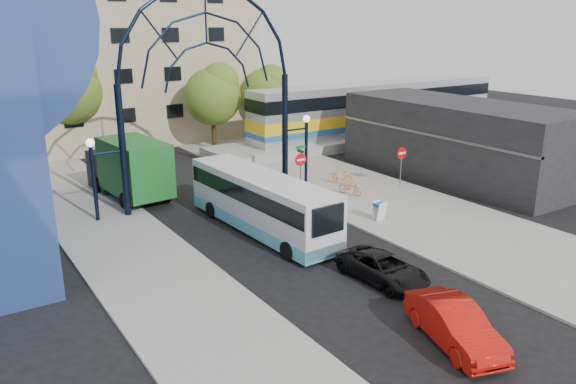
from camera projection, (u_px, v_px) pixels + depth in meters
ground at (375, 294)px, 21.44m from camera, size 120.00×120.00×0.00m
sidewalk_east at (440, 223)px, 28.83m from camera, size 8.00×56.00×0.12m
plaza_west at (156, 276)px, 22.79m from camera, size 5.00×50.00×0.12m
gateway_arch at (207, 49)px, 30.14m from camera, size 13.64×0.44×12.10m
stop_sign at (301, 164)px, 32.97m from camera, size 0.80×0.07×2.50m
do_not_enter_sign at (402, 157)px, 34.64m from camera, size 0.76×0.07×2.48m
street_name_sign at (301, 158)px, 33.62m from camera, size 0.70×0.70×2.80m
sandwich_board at (379, 208)px, 28.94m from camera, size 0.55×0.61×0.99m
commercial_block_east at (457, 140)px, 37.12m from camera, size 6.00×16.00×5.00m
apartment_block at (123, 58)px, 48.41m from camera, size 20.00×12.10×14.00m
train_platform at (378, 135)px, 49.43m from camera, size 32.00×5.00×0.80m
train_car at (379, 107)px, 48.70m from camera, size 25.10×3.05×4.20m
tree_north_a at (214, 93)px, 44.04m from camera, size 4.48×4.48×7.00m
tree_north_b at (69, 88)px, 41.78m from camera, size 5.12×5.12×8.00m
tree_north_c at (266, 90)px, 48.89m from camera, size 4.16×4.16×6.50m
city_bus at (261, 202)px, 27.62m from camera, size 2.79×10.39×2.83m
green_truck at (128, 168)px, 32.82m from camera, size 3.23×7.23×3.55m
black_suv at (383, 268)px, 22.39m from camera, size 2.08×4.16×1.13m
red_sedan at (455, 324)px, 17.96m from camera, size 2.58×4.42×1.38m
bike_near_a at (350, 188)px, 33.27m from camera, size 1.02×1.67×0.83m
bike_near_b at (341, 176)px, 35.40m from camera, size 1.12×1.83×1.06m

